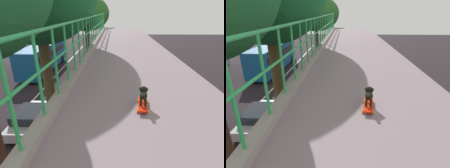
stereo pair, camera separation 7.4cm
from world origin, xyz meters
TOP-DOWN VIEW (x-y plane):
  - car_silver_fifth at (-4.50, 10.54)m, footprint 1.98×4.04m
  - city_bus at (-8.13, 22.79)m, footprint 2.61×10.52m
  - roadside_tree_farthest at (-2.47, 22.02)m, footprint 5.12×5.12m
  - toy_skateboard at (1.27, 3.44)m, footprint 0.25×0.57m
  - small_dog at (1.28, 3.47)m, footprint 0.17×0.34m

SIDE VIEW (x-z plane):
  - car_silver_fifth at x=-4.50m, z-range 0.00..1.32m
  - city_bus at x=-8.13m, z-range 0.22..3.40m
  - toy_skateboard at x=1.27m, z-range 5.48..5.56m
  - small_dog at x=1.28m, z-range 5.57..5.85m
  - roadside_tree_farthest at x=-2.47m, z-range 2.38..11.04m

